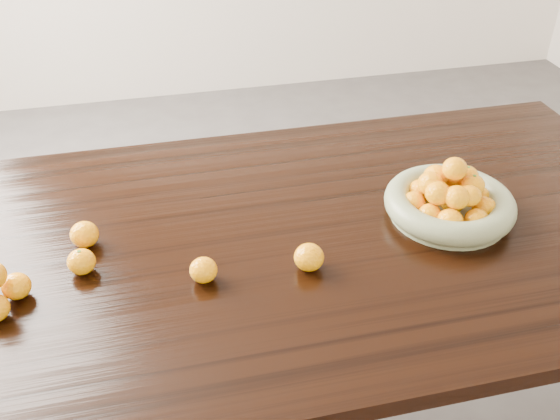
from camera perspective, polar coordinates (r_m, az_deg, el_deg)
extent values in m
cube|color=black|center=(1.44, -0.66, -2.89)|extent=(2.00, 1.00, 0.04)
cube|color=black|center=(2.31, 20.03, -0.48)|extent=(0.08, 0.08, 0.71)
cylinder|color=gray|center=(1.54, 15.07, -0.27)|extent=(0.27, 0.27, 0.01)
torus|color=gray|center=(1.52, 15.23, 0.62)|extent=(0.31, 0.31, 0.06)
ellipsoid|color=#FFA307|center=(1.56, 17.71, 1.24)|extent=(0.05, 0.05, 0.05)
ellipsoid|color=#FFA307|center=(1.59, 16.03, 2.27)|extent=(0.06, 0.06, 0.06)
ellipsoid|color=#FFA307|center=(1.58, 14.16, 2.37)|extent=(0.06, 0.06, 0.05)
ellipsoid|color=#FFA307|center=(1.54, 12.69, 1.77)|extent=(0.06, 0.06, 0.05)
ellipsoid|color=#FFA307|center=(1.50, 12.11, 0.68)|extent=(0.06, 0.06, 0.05)
ellipsoid|color=#FFA307|center=(1.46, 13.52, -0.39)|extent=(0.05, 0.05, 0.05)
ellipsoid|color=#FFA307|center=(1.45, 15.28, -1.00)|extent=(0.06, 0.06, 0.06)
ellipsoid|color=#FFA307|center=(1.47, 17.52, -0.85)|extent=(0.05, 0.05, 0.05)
ellipsoid|color=#FFA307|center=(1.52, 18.16, 0.18)|extent=(0.06, 0.06, 0.05)
ellipsoid|color=#FFA307|center=(1.52, 15.48, 0.67)|extent=(0.06, 0.06, 0.05)
ellipsoid|color=#FFA307|center=(1.53, 16.70, 2.94)|extent=(0.06, 0.06, 0.05)
ellipsoid|color=#FFA307|center=(1.53, 15.54, 3.09)|extent=(0.05, 0.05, 0.05)
ellipsoid|color=#FFA307|center=(1.51, 14.07, 3.00)|extent=(0.06, 0.06, 0.06)
ellipsoid|color=#FFA307|center=(1.49, 13.63, 2.37)|extent=(0.06, 0.06, 0.06)
ellipsoid|color=#FFA307|center=(1.46, 14.24, 1.50)|extent=(0.06, 0.06, 0.05)
ellipsoid|color=#FFA307|center=(1.46, 15.88, 1.11)|extent=(0.06, 0.06, 0.05)
ellipsoid|color=#FFA307|center=(1.47, 16.94, 1.29)|extent=(0.05, 0.05, 0.05)
ellipsoid|color=#FFA307|center=(1.50, 17.21, 2.17)|extent=(0.05, 0.05, 0.05)
ellipsoid|color=#FFA307|center=(1.48, 15.69, 3.64)|extent=(0.06, 0.06, 0.05)
ellipsoid|color=#FFA307|center=(1.36, -22.96, -6.44)|extent=(0.06, 0.06, 0.05)
ellipsoid|color=#FFA307|center=(1.37, -17.70, -4.53)|extent=(0.06, 0.06, 0.06)
ellipsoid|color=#FFA307|center=(1.30, -7.02, -5.47)|extent=(0.06, 0.06, 0.05)
ellipsoid|color=#FFA307|center=(1.32, 2.66, -4.33)|extent=(0.06, 0.06, 0.06)
ellipsoid|color=#FFA307|center=(1.45, -17.45, -2.14)|extent=(0.06, 0.06, 0.06)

